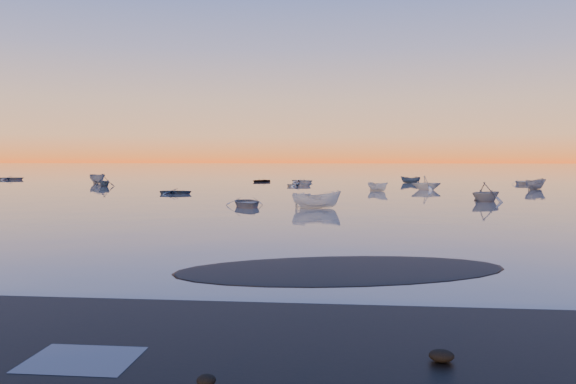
# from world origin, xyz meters

# --- Properties ---
(ground) EXTENTS (600.00, 600.00, 0.00)m
(ground) POSITION_xyz_m (0.00, 100.00, 0.00)
(ground) COLOR slate
(ground) RESTS_ON ground
(mud_lobes) EXTENTS (140.00, 6.00, 0.07)m
(mud_lobes) POSITION_xyz_m (0.00, -1.00, 0.01)
(mud_lobes) COLOR black
(mud_lobes) RESTS_ON ground
(moored_fleet) EXTENTS (124.00, 58.00, 1.20)m
(moored_fleet) POSITION_xyz_m (0.00, 53.00, 0.00)
(moored_fleet) COLOR silver
(moored_fleet) RESTS_ON ground
(boat_near_left) EXTENTS (4.66, 3.04, 1.08)m
(boat_near_left) POSITION_xyz_m (-7.08, 26.90, 0.00)
(boat_near_left) COLOR slate
(boat_near_left) RESTS_ON ground
(boat_near_center) EXTENTS (2.36, 4.13, 1.35)m
(boat_near_center) POSITION_xyz_m (-1.40, 25.99, 0.00)
(boat_near_center) COLOR silver
(boat_near_center) RESTS_ON ground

